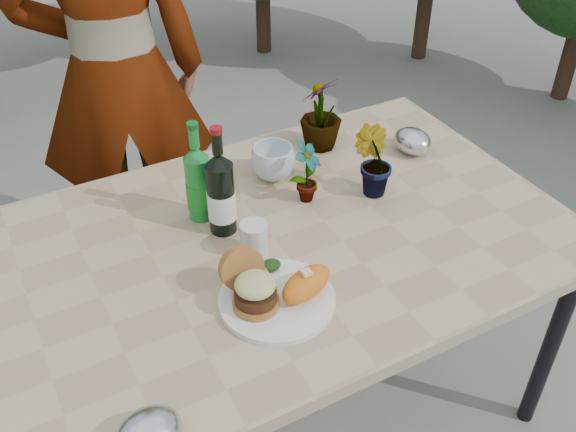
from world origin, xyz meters
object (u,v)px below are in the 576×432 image
wine_bottle (221,194)px  person (116,76)px  patio_table (274,254)px  dinner_plate (277,300)px

wine_bottle → person: (-0.05, 0.80, 0.01)m
patio_table → person: size_ratio=0.91×
patio_table → wine_bottle: (-0.10, 0.10, 0.17)m
patio_table → dinner_plate: (-0.10, -0.22, 0.06)m
dinner_plate → person: (-0.05, 1.12, 0.12)m
dinner_plate → wine_bottle: (0.00, 0.32, 0.11)m
wine_bottle → person: 0.80m
wine_bottle → person: bearing=69.1°
dinner_plate → patio_table: bearing=64.5°
person → patio_table: bearing=111.3°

